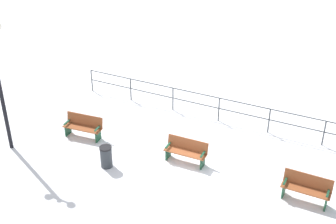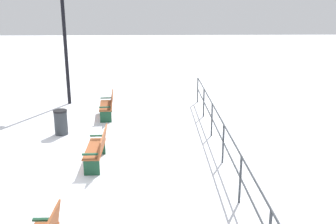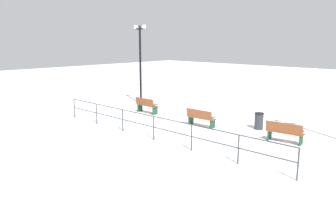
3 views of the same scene
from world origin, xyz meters
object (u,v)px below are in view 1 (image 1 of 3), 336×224
bench_second (186,151)px  bench_third (306,188)px  bench_nearest (83,126)px  trash_bin (106,157)px

bench_second → bench_third: size_ratio=1.01×
bench_nearest → trash_bin: bench_nearest is taller
bench_nearest → trash_bin: (1.28, 1.89, -0.06)m
trash_bin → bench_nearest: bearing=-124.2°
bench_nearest → bench_second: bench_nearest is taller
bench_second → trash_bin: (1.52, -2.40, -0.05)m
bench_nearest → bench_third: bearing=84.0°
bench_second → trash_bin: bearing=-58.8°
bench_second → bench_third: 4.29m
bench_third → trash_bin: bearing=-78.9°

